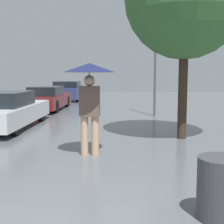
{
  "coord_description": "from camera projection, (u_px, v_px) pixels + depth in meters",
  "views": [
    {
      "loc": [
        0.57,
        -1.93,
        1.73
      ],
      "look_at": [
        0.31,
        4.63,
        0.95
      ],
      "focal_mm": 50.0,
      "sensor_mm": 36.0,
      "label": 1
    }
  ],
  "objects": [
    {
      "name": "pedestrian",
      "position": [
        89.0,
        83.0,
        6.56
      ],
      "size": [
        1.09,
        1.09,
        1.98
      ],
      "color": "tan",
      "rests_on": "ground_plane"
    },
    {
      "name": "street_lamp",
      "position": [
        156.0,
        41.0,
        12.78
      ],
      "size": [
        0.28,
        0.28,
        4.96
      ],
      "color": "#515456",
      "rests_on": "ground_plane"
    },
    {
      "name": "trash_bin",
      "position": [
        222.0,
        188.0,
        3.74
      ],
      "size": [
        0.59,
        0.59,
        0.76
      ],
      "color": "#38383D",
      "rests_on": "ground_plane"
    },
    {
      "name": "parked_car_second",
      "position": [
        5.0,
        110.0,
        10.22
      ],
      "size": [
        1.81,
        4.53,
        1.19
      ],
      "color": "silver",
      "rests_on": "ground_plane"
    },
    {
      "name": "parked_car_farthest",
      "position": [
        68.0,
        91.0,
        21.19
      ],
      "size": [
        1.86,
        3.95,
        1.29
      ],
      "color": "navy",
      "rests_on": "ground_plane"
    },
    {
      "name": "parked_car_third",
      "position": [
        47.0,
        99.0,
        15.57
      ],
      "size": [
        1.62,
        4.57,
        1.16
      ],
      "color": "maroon",
      "rests_on": "ground_plane"
    }
  ]
}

